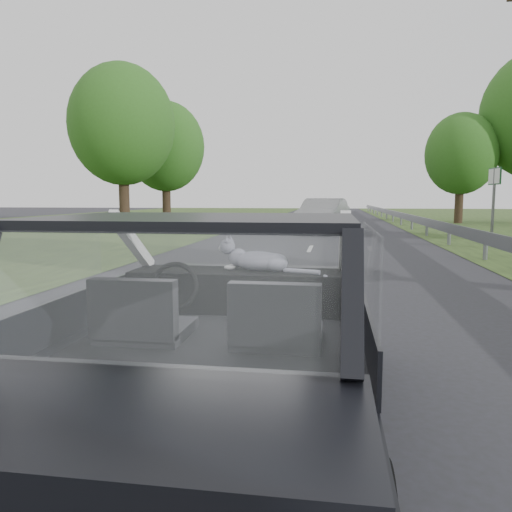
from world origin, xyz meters
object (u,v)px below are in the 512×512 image
(subject_car, at_px, (219,328))
(highway_sign, at_px, (493,203))
(cat, at_px, (259,260))
(other_car, at_px, (323,215))

(subject_car, xyz_separation_m, highway_sign, (6.63, 17.08, 0.61))
(highway_sign, bearing_deg, subject_car, -117.46)
(subject_car, distance_m, cat, 0.75)
(other_car, relative_size, highway_sign, 1.73)
(cat, bearing_deg, subject_car, -91.28)
(cat, xyz_separation_m, highway_sign, (6.47, 16.45, 0.25))
(cat, relative_size, highway_sign, 0.21)
(other_car, bearing_deg, highway_sign, -7.44)
(cat, height_order, other_car, other_car)
(highway_sign, bearing_deg, cat, -117.72)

